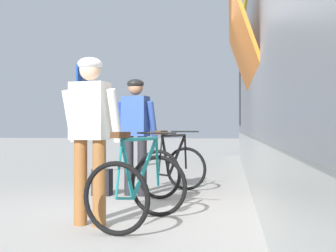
# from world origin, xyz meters

# --- Properties ---
(ground_plane) EXTENTS (80.00, 80.00, 0.00)m
(ground_plane) POSITION_xyz_m (0.00, 0.00, 0.00)
(ground_plane) COLOR #A09E99
(cyclist_near_in_blue) EXTENTS (0.65, 0.40, 1.76)m
(cyclist_near_in_blue) POSITION_xyz_m (-0.23, 1.67, 1.05)
(cyclist_near_in_blue) COLOR #232328
(cyclist_near_in_blue) RESTS_ON ground
(cyclist_far_in_white) EXTENTS (0.65, 0.39, 1.76)m
(cyclist_far_in_white) POSITION_xyz_m (-0.27, -0.49, 1.05)
(cyclist_far_in_white) COLOR #935B2D
(cyclist_far_in_white) RESTS_ON ground
(bicycle_near_black) EXTENTS (1.00, 1.23, 0.99)m
(bicycle_near_black) POSITION_xyz_m (0.31, 1.85, 0.40)
(bicycle_near_black) COLOR black
(bicycle_near_black) RESTS_ON ground
(bicycle_far_teal) EXTENTS (0.95, 1.21, 0.99)m
(bicycle_far_teal) POSITION_xyz_m (0.24, -0.42, 0.40)
(bicycle_far_teal) COLOR black
(bicycle_far_teal) RESTS_ON ground
(backpack_on_platform) EXTENTS (0.30, 0.21, 0.40)m
(backpack_on_platform) POSITION_xyz_m (-0.74, 1.62, 0.20)
(backpack_on_platform) COLOR black
(backpack_on_platform) RESTS_ON ground
(platform_sign_post) EXTENTS (0.08, 0.70, 2.40)m
(platform_sign_post) POSITION_xyz_m (-2.02, 4.53, 1.62)
(platform_sign_post) COLOR #595B60
(platform_sign_post) RESTS_ON ground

